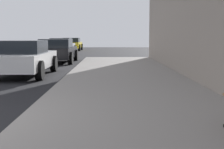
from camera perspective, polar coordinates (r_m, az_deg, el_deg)
name	(u,v)px	position (r m, az deg, el deg)	size (l,w,h in m)	color
sidewalk	(148,128)	(5.10, 5.99, -8.87)	(4.00, 32.00, 0.15)	gray
car_white	(23,58)	(12.71, -14.57, 2.72)	(1.92, 4.36, 1.27)	white
car_black	(57,51)	(18.77, -9.21, 3.96)	(1.99, 4.36, 1.27)	black
car_silver	(62,46)	(28.48, -8.42, 4.77)	(2.00, 4.57, 1.27)	#B7B7BF
car_yellow	(72,44)	(34.88, -6.73, 5.08)	(1.97, 4.47, 1.27)	yellow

